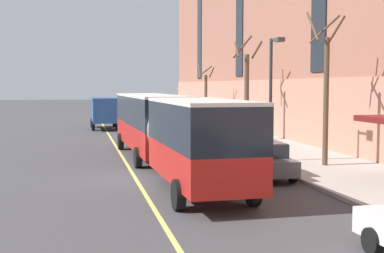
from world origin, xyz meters
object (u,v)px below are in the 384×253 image
(parked_car_navy_1, at_px, (172,123))
(street_lamp, at_px, (273,85))
(parked_car_darkgray_0, at_px, (262,159))
(street_tree_far_uptown, at_px, (246,89))
(box_truck, at_px, (104,111))
(city_bus, at_px, (166,127))
(street_tree_far_downtown, at_px, (206,96))
(parked_car_green_5, at_px, (198,134))
(street_tree_mid_block, at_px, (326,90))
(fire_hydrant, at_px, (203,131))
(parked_car_navy_4, at_px, (157,118))

(parked_car_navy_1, xyz_separation_m, street_lamp, (1.76, -18.98, 3.18))
(parked_car_darkgray_0, relative_size, street_tree_far_uptown, 0.63)
(parked_car_navy_1, height_order, box_truck, box_truck)
(city_bus, height_order, street_lamp, street_lamp)
(parked_car_navy_1, bearing_deg, street_tree_far_downtown, 46.22)
(street_tree_far_uptown, bearing_deg, parked_car_green_5, -155.72)
(city_bus, bearing_deg, street_tree_far_downtown, 72.17)
(city_bus, distance_m, parked_car_navy_1, 19.59)
(box_truck, bearing_deg, street_tree_mid_block, -69.94)
(street_tree_far_downtown, xyz_separation_m, street_lamp, (-2.09, -23.00, 0.97))
(city_bus, height_order, parked_car_green_5, city_bus)
(parked_car_green_5, distance_m, street_tree_far_downtown, 14.71)
(box_truck, relative_size, fire_hydrant, 9.06)
(parked_car_navy_4, xyz_separation_m, fire_hydrant, (1.83, -12.11, -0.29))
(parked_car_darkgray_0, distance_m, street_lamp, 4.99)
(city_bus, distance_m, parked_car_darkgray_0, 5.04)
(street_tree_mid_block, bearing_deg, parked_car_navy_4, 98.03)
(parked_car_navy_4, relative_size, street_tree_far_uptown, 0.60)
(parked_car_darkgray_0, bearing_deg, parked_car_navy_4, 90.42)
(box_truck, bearing_deg, street_lamp, -73.24)
(city_bus, bearing_deg, street_tree_far_uptown, 55.71)
(parked_car_green_5, bearing_deg, street_tree_mid_block, -69.86)
(street_tree_far_uptown, bearing_deg, fire_hydrant, 118.45)
(box_truck, relative_size, street_tree_far_downtown, 1.12)
(parked_car_navy_1, relative_size, street_tree_far_downtown, 0.73)
(box_truck, relative_size, street_tree_mid_block, 0.89)
(parked_car_darkgray_0, distance_m, parked_car_navy_4, 30.33)
(parked_car_green_5, relative_size, street_lamp, 0.71)
(city_bus, distance_m, parked_car_green_5, 9.97)
(parked_car_darkgray_0, relative_size, street_lamp, 0.76)
(parked_car_navy_1, distance_m, box_truck, 7.25)
(city_bus, distance_m, box_truck, 24.06)
(parked_car_darkgray_0, bearing_deg, parked_car_navy_1, 90.14)
(parked_car_navy_4, distance_m, fire_hydrant, 12.25)
(parked_car_navy_4, bearing_deg, street_tree_far_uptown, -76.03)
(box_truck, height_order, street_tree_mid_block, street_tree_mid_block)
(city_bus, xyz_separation_m, fire_hydrant, (5.28, 15.00, -1.52))
(parked_car_green_5, bearing_deg, parked_car_darkgray_0, -89.66)
(city_bus, height_order, parked_car_darkgray_0, city_bus)
(city_bus, distance_m, fire_hydrant, 15.98)
(parked_car_navy_4, distance_m, street_tree_far_uptown, 16.90)
(city_bus, distance_m, street_tree_far_downtown, 24.43)
(street_tree_mid_block, height_order, street_tree_far_downtown, street_tree_mid_block)
(street_tree_mid_block, relative_size, street_lamp, 1.20)
(parked_car_green_5, relative_size, street_tree_mid_block, 0.60)
(parked_car_navy_4, relative_size, street_lamp, 0.72)
(city_bus, relative_size, street_tree_far_uptown, 2.75)
(parked_car_navy_4, relative_size, street_tree_far_downtown, 0.76)
(street_tree_far_uptown, xyz_separation_m, fire_hydrant, (-2.19, 4.04, -3.19))
(parked_car_green_5, bearing_deg, box_truck, 110.00)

